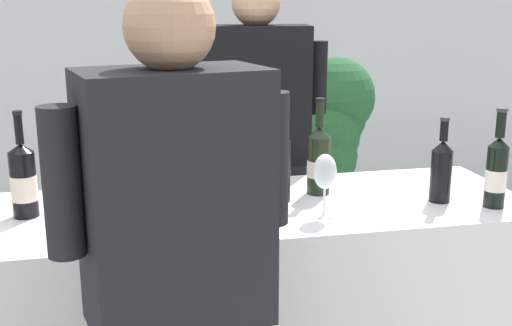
{
  "coord_description": "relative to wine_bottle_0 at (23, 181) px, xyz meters",
  "views": [
    {
      "loc": [
        -0.35,
        -2.05,
        1.61
      ],
      "look_at": [
        0.09,
        0.0,
        1.08
      ],
      "focal_mm": 44.55,
      "sensor_mm": 36.0,
      "label": 1
    }
  ],
  "objects": [
    {
      "name": "person_server",
      "position": [
        0.89,
        0.56,
        -0.22
      ],
      "size": [
        0.61,
        0.3,
        1.71
      ],
      "color": "black",
      "rests_on": "ground_plane"
    },
    {
      "name": "wall_back",
      "position": [
        0.67,
        2.56,
        0.35
      ],
      "size": [
        8.0,
        0.1,
        2.8
      ],
      "primitive_type": "cube",
      "color": "silver",
      "rests_on": "ground_plane"
    },
    {
      "name": "wine_glass",
      "position": [
        0.96,
        -0.2,
        0.02
      ],
      "size": [
        0.08,
        0.08,
        0.21
      ],
      "color": "silver",
      "rests_on": "counter"
    },
    {
      "name": "wine_bottle_4",
      "position": [
        1.4,
        -0.14,
        -0.0
      ],
      "size": [
        0.07,
        0.07,
        0.3
      ],
      "color": "black",
      "rests_on": "counter"
    },
    {
      "name": "wine_bottle_0",
      "position": [
        0.0,
        0.0,
        0.0
      ],
      "size": [
        0.08,
        0.08,
        0.35
      ],
      "color": "black",
      "rests_on": "counter"
    },
    {
      "name": "wine_bottle_5",
      "position": [
        0.85,
        -0.01,
        0.02
      ],
      "size": [
        0.08,
        0.08,
        0.36
      ],
      "color": "black",
      "rests_on": "counter"
    },
    {
      "name": "wine_bottle_1",
      "position": [
        0.49,
        0.08,
        0.01
      ],
      "size": [
        0.08,
        0.08,
        0.34
      ],
      "color": "black",
      "rests_on": "counter"
    },
    {
      "name": "potted_shrub",
      "position": [
        1.48,
        1.38,
        -0.21
      ],
      "size": [
        0.6,
        0.58,
        1.3
      ],
      "color": "brown",
      "rests_on": "ground_plane"
    },
    {
      "name": "wine_bottle_3",
      "position": [
        0.35,
        -0.08,
        0.0
      ],
      "size": [
        0.08,
        0.08,
        0.33
      ],
      "color": "black",
      "rests_on": "counter"
    },
    {
      "name": "wine_bottle_2",
      "position": [
        1.56,
        -0.23,
        0.01
      ],
      "size": [
        0.07,
        0.07,
        0.34
      ],
      "color": "black",
      "rests_on": "counter"
    },
    {
      "name": "wine_bottle_6",
      "position": [
        1.02,
        0.05,
        0.0
      ],
      "size": [
        0.08,
        0.08,
        0.35
      ],
      "color": "black",
      "rests_on": "counter"
    }
  ]
}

